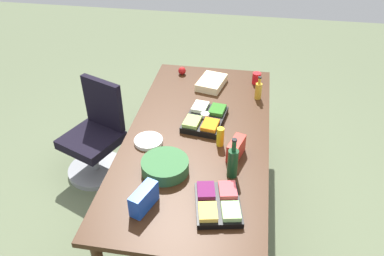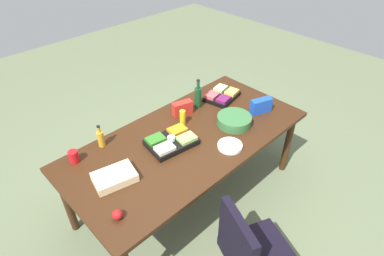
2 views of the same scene
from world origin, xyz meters
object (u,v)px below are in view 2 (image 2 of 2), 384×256
(conference_table, at_px, (188,143))
(mustard_bottle, at_px, (183,118))
(red_solo_cup, at_px, (74,157))
(paper_plate_stack, at_px, (230,146))
(sheet_cake, at_px, (115,177))
(salad_bowl, at_px, (234,120))
(chip_bag_blue, at_px, (261,106))
(dressing_bottle, at_px, (101,138))
(wine_bottle, at_px, (198,97))
(chip_bag_red, at_px, (182,108))
(fruit_platter, at_px, (222,95))
(veggie_tray, at_px, (171,141))
(apple_red, at_px, (117,215))

(conference_table, relative_size, mustard_bottle, 15.08)
(red_solo_cup, height_order, mustard_bottle, mustard_bottle)
(paper_plate_stack, bearing_deg, sheet_cake, -21.11)
(paper_plate_stack, bearing_deg, salad_bowl, -145.97)
(chip_bag_blue, bearing_deg, conference_table, -14.66)
(dressing_bottle, relative_size, wine_bottle, 0.69)
(mustard_bottle, bearing_deg, salad_bowl, 135.73)
(red_solo_cup, bearing_deg, chip_bag_red, 174.25)
(conference_table, height_order, fruit_platter, fruit_platter)
(dressing_bottle, distance_m, wine_bottle, 1.07)
(mustard_bottle, relative_size, chip_bag_blue, 0.70)
(veggie_tray, height_order, paper_plate_stack, veggie_tray)
(veggie_tray, xyz_separation_m, mustard_bottle, (-0.28, -0.16, 0.04))
(apple_red, xyz_separation_m, wine_bottle, (-1.40, -0.61, 0.08))
(wine_bottle, bearing_deg, sheet_cake, 13.59)
(dressing_bottle, distance_m, paper_plate_stack, 1.14)
(dressing_bottle, relative_size, paper_plate_stack, 0.99)
(fruit_platter, bearing_deg, salad_bowl, 55.55)
(fruit_platter, bearing_deg, paper_plate_stack, 46.51)
(veggie_tray, relative_size, sheet_cake, 1.43)
(dressing_bottle, distance_m, chip_bag_blue, 1.59)
(veggie_tray, bearing_deg, wine_bottle, -155.85)
(conference_table, bearing_deg, apple_red, 17.70)
(red_solo_cup, bearing_deg, wine_bottle, 174.72)
(chip_bag_red, relative_size, sheet_cake, 0.62)
(apple_red, height_order, dressing_bottle, dressing_bottle)
(apple_red, xyz_separation_m, salad_bowl, (-1.43, -0.15, 0.01))
(chip_bag_red, relative_size, paper_plate_stack, 0.91)
(chip_bag_red, height_order, salad_bowl, chip_bag_red)
(sheet_cake, distance_m, mustard_bottle, 0.91)
(chip_bag_red, distance_m, mustard_bottle, 0.17)
(red_solo_cup, height_order, paper_plate_stack, red_solo_cup)
(sheet_cake, xyz_separation_m, paper_plate_stack, (-0.95, 0.37, -0.02))
(red_solo_cup, relative_size, dressing_bottle, 0.50)
(paper_plate_stack, bearing_deg, red_solo_cup, -36.21)
(conference_table, xyz_separation_m, salad_bowl, (-0.46, 0.16, 0.11))
(veggie_tray, xyz_separation_m, salad_bowl, (-0.64, 0.19, 0.01))
(conference_table, xyz_separation_m, veggie_tray, (0.18, -0.03, 0.11))
(wine_bottle, bearing_deg, paper_plate_stack, 68.36)
(conference_table, bearing_deg, wine_bottle, -144.83)
(salad_bowl, relative_size, fruit_platter, 0.82)
(mustard_bottle, bearing_deg, paper_plate_stack, 96.60)
(chip_bag_red, height_order, chip_bag_blue, chip_bag_blue)
(wine_bottle, bearing_deg, apple_red, 23.65)
(apple_red, height_order, sheet_cake, apple_red)
(red_solo_cup, bearing_deg, salad_bowl, 156.72)
(red_solo_cup, bearing_deg, dressing_bottle, -175.12)
(red_solo_cup, xyz_separation_m, wine_bottle, (-1.34, 0.12, 0.07))
(conference_table, relative_size, dressing_bottle, 10.57)
(veggie_tray, height_order, dressing_bottle, dressing_bottle)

